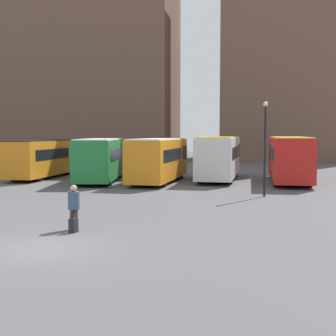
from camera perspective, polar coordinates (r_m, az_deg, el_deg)
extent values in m
plane|color=#4C4C4F|center=(15.32, -15.33, -9.47)|extent=(160.00, 160.00, 0.00)
cube|color=brown|center=(73.62, -11.14, 17.39)|extent=(29.07, 15.89, 40.96)
cube|color=brown|center=(69.06, 14.02, 15.50)|extent=(16.94, 16.96, 34.51)
cube|color=orange|center=(39.44, -14.90, 1.22)|extent=(2.74, 9.73, 2.73)
cube|color=black|center=(43.04, -12.66, 1.96)|extent=(2.56, 1.85, 1.04)
cube|color=black|center=(38.64, -15.47, 1.66)|extent=(2.67, 6.25, 0.82)
cube|color=black|center=(39.40, -14.94, 3.27)|extent=(2.54, 9.53, 0.08)
cylinder|color=black|center=(42.23, -13.14, -0.12)|extent=(2.40, 1.03, 0.96)
cylinder|color=black|center=(36.84, -16.86, -0.81)|extent=(2.40, 1.03, 0.96)
cube|color=#237A38|center=(35.51, -8.22, 1.12)|extent=(3.78, 9.55, 2.86)
cube|color=black|center=(39.25, -7.33, 1.94)|extent=(2.80, 2.05, 1.09)
cube|color=black|center=(34.67, -8.44, 1.64)|extent=(3.36, 6.24, 0.86)
cube|color=white|center=(35.46, -8.24, 3.49)|extent=(3.56, 9.34, 0.08)
cylinder|color=black|center=(38.43, -7.51, -0.45)|extent=(2.56, 1.30, 0.98)
cylinder|color=black|center=(32.77, -9.00, -1.27)|extent=(2.56, 1.30, 0.98)
cube|color=orange|center=(34.35, -1.16, 1.08)|extent=(3.14, 9.31, 2.88)
cube|color=black|center=(37.99, 0.20, 1.92)|extent=(2.67, 1.86, 1.09)
cube|color=black|center=(33.54, -1.50, 1.62)|extent=(2.94, 6.03, 0.86)
cube|color=white|center=(34.30, -1.17, 3.55)|extent=(2.93, 9.12, 0.08)
cylinder|color=black|center=(37.19, -0.11, -0.56)|extent=(2.48, 1.15, 0.98)
cylinder|color=black|center=(31.70, -2.39, -1.39)|extent=(2.48, 1.15, 0.98)
cube|color=silver|center=(36.43, 6.23, 1.35)|extent=(3.09, 9.73, 2.97)
cube|color=black|center=(40.33, 6.78, 2.15)|extent=(2.72, 1.91, 1.13)
cube|color=black|center=(35.55, 6.10, 1.89)|extent=(2.94, 6.28, 0.89)
cube|color=yellow|center=(36.39, 6.25, 3.76)|extent=(2.88, 9.53, 0.08)
cylinder|color=black|center=(39.47, 6.64, -0.24)|extent=(2.54, 1.22, 1.09)
cylinder|color=black|center=(33.56, 5.71, -1.01)|extent=(2.54, 1.22, 1.09)
cube|color=red|center=(35.34, 14.60, 1.15)|extent=(2.79, 9.58, 2.97)
cube|color=black|center=(39.22, 14.15, 1.99)|extent=(2.67, 1.81, 1.13)
cube|color=black|center=(34.47, 14.73, 1.69)|extent=(2.75, 6.15, 0.89)
cube|color=yellow|center=(35.30, 14.65, 3.62)|extent=(2.58, 9.39, 0.08)
cylinder|color=black|center=(38.36, 14.21, -0.48)|extent=(2.52, 1.12, 1.07)
cylinder|color=black|center=(32.49, 14.98, -1.32)|extent=(2.52, 1.12, 1.07)
cylinder|color=#4C3828|center=(17.97, -11.61, -6.14)|extent=(0.18, 0.18, 0.76)
cylinder|color=#4C3828|center=(17.88, -11.15, -6.19)|extent=(0.18, 0.18, 0.76)
cylinder|color=#334766|center=(17.81, -11.41, -3.90)|extent=(0.51, 0.51, 0.66)
sphere|color=tan|center=(17.75, -11.44, -2.45)|extent=(0.25, 0.25, 0.25)
cube|color=black|center=(17.44, -11.46, -6.88)|extent=(0.29, 0.35, 0.51)
cube|color=black|center=(17.28, -11.67, -5.74)|extent=(0.13, 0.05, 0.23)
cylinder|color=black|center=(26.97, 11.73, 1.98)|extent=(0.12, 0.12, 5.16)
sphere|color=beige|center=(27.00, 11.81, 7.64)|extent=(0.28, 0.28, 0.28)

